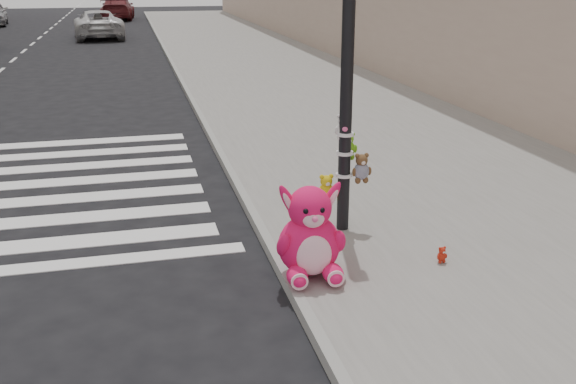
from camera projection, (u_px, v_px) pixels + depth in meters
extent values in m
plane|color=black|center=(152.00, 331.00, 6.42)|extent=(120.00, 120.00, 0.00)
cube|color=slate|center=(330.00, 106.00, 16.69)|extent=(7.00, 80.00, 0.14)
cube|color=gray|center=(198.00, 112.00, 15.92)|extent=(0.12, 80.00, 0.15)
cylinder|color=black|center=(347.00, 79.00, 7.95)|extent=(0.16, 0.16, 4.00)
cylinder|color=white|center=(344.00, 175.00, 8.36)|extent=(0.22, 0.22, 0.04)
cylinder|color=white|center=(345.00, 153.00, 8.26)|extent=(0.22, 0.22, 0.04)
cylinder|color=white|center=(345.00, 134.00, 8.18)|extent=(0.22, 0.22, 0.04)
ellipsoid|color=#F2145B|center=(297.00, 279.00, 6.97)|extent=(0.25, 0.39, 0.20)
ellipsoid|color=#F2145B|center=(333.00, 276.00, 7.04)|extent=(0.25, 0.39, 0.20)
ellipsoid|color=#F2145B|center=(309.00, 245.00, 7.21)|extent=(0.75, 0.64, 0.71)
ellipsoid|color=#F9BFD1|center=(314.00, 256.00, 6.99)|extent=(0.40, 0.16, 0.47)
sphere|color=#F2145B|center=(310.00, 208.00, 7.06)|extent=(0.52, 0.52, 0.49)
ellipsoid|color=#F2145B|center=(290.00, 203.00, 7.02)|extent=(0.34, 0.12, 0.49)
ellipsoid|color=#F2145B|center=(329.00, 200.00, 7.10)|extent=(0.34, 0.12, 0.49)
imported|color=silver|center=(98.00, 24.00, 33.46)|extent=(2.76, 5.31, 1.43)
imported|color=maroon|center=(118.00, 9.00, 45.78)|extent=(2.47, 5.43, 1.54)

